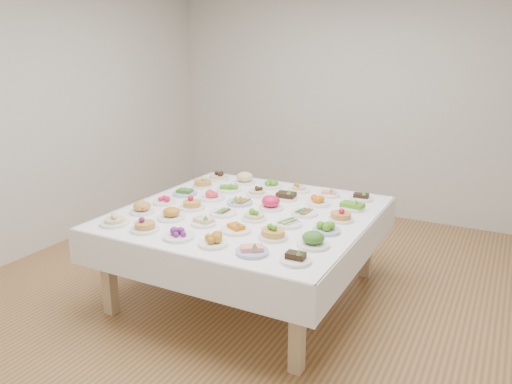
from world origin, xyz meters
The scene contains 38 objects.
room_envelope centered at (0.00, 0.00, 1.83)m, with size 5.02×5.02×2.81m.
display_table centered at (-0.10, -0.14, 0.68)m, with size 2.01×2.01×0.75m.
dish_0 centered at (-0.86, -0.90, 0.80)m, with size 0.22×0.22×0.11m.
dish_1 centered at (-0.56, -0.89, 0.81)m, with size 0.21×0.21×0.13m.
dish_2 centered at (-0.25, -0.90, 0.78)m, with size 0.22×0.22×0.09m.
dish_3 centered at (0.04, -0.89, 0.79)m, with size 0.20×0.20×0.09m.
dish_4 centered at (0.35, -0.89, 0.78)m, with size 0.22×0.22×0.09m.
dish_5 centered at (0.66, -0.88, 0.78)m, with size 0.21×0.21×0.09m.
dish_6 centered at (-0.85, -0.58, 0.80)m, with size 0.20×0.20×0.11m.
dish_7 centered at (-0.55, -0.59, 0.80)m, with size 0.22×0.22×0.11m.
dish_8 centered at (-0.25, -0.58, 0.79)m, with size 0.19×0.19×0.09m.
dish_9 centered at (0.05, -0.59, 0.78)m, with size 0.22×0.22×0.09m.
dish_10 centered at (0.35, -0.59, 0.81)m, with size 0.21×0.21×0.13m.
dish_11 centered at (0.66, -0.59, 0.81)m, with size 0.23×0.23×0.13m.
dish_12 centered at (-0.85, -0.29, 0.78)m, with size 0.20×0.20×0.08m.
dish_13 centered at (-0.55, -0.30, 0.82)m, with size 0.21×0.21×0.14m.
dish_14 centered at (-0.24, -0.30, 0.77)m, with size 0.22×0.22×0.05m.
dish_15 centered at (0.04, -0.29, 0.80)m, with size 0.21×0.21×0.11m.
dish_16 centered at (0.34, -0.29, 0.77)m, with size 0.20×0.20×0.05m.
dish_17 centered at (0.65, -0.29, 0.79)m, with size 0.21×0.21×0.09m.
dish_18 centered at (-0.85, 0.01, 0.79)m, with size 0.22×0.22×0.10m.
dish_19 centered at (-0.55, 0.01, 0.79)m, with size 0.23×0.23×0.09m.
dish_20 centered at (-0.26, 0.01, 0.77)m, with size 0.22×0.22×0.05m.
dish_21 centered at (0.04, 0.01, 0.80)m, with size 0.21×0.21×0.11m.
dish_22 centered at (0.35, 0.01, 0.77)m, with size 0.21×0.21×0.05m.
dish_23 centered at (0.66, 0.00, 0.80)m, with size 0.19×0.19×0.11m.
dish_24 centered at (-0.85, 0.31, 0.80)m, with size 0.20×0.19×0.12m.
dish_25 centered at (-0.56, 0.32, 0.79)m, with size 0.23×0.23×0.10m.
dish_26 centered at (-0.25, 0.30, 0.79)m, with size 0.20×0.20×0.10m.
dish_27 centered at (0.04, 0.32, 0.79)m, with size 0.20×0.20×0.10m.
dish_28 centered at (0.35, 0.31, 0.79)m, with size 0.21×0.21×0.09m.
dish_29 centered at (0.66, 0.32, 0.79)m, with size 0.20×0.20×0.10m.
dish_30 centered at (-0.86, 0.62, 0.81)m, with size 0.23×0.23×0.13m.
dish_31 centered at (-0.55, 0.62, 0.80)m, with size 0.20×0.20×0.11m.
dish_32 centered at (-0.25, 0.61, 0.78)m, with size 0.21×0.21×0.09m.
dish_33 centered at (0.04, 0.61, 0.79)m, with size 0.21×0.21×0.10m.
dish_34 centered at (0.34, 0.61, 0.78)m, with size 0.21×0.21×0.08m.
dish_35 centered at (0.64, 0.62, 0.78)m, with size 0.21×0.21×0.09m.
Camera 1 is at (1.81, -3.60, 2.08)m, focal length 35.00 mm.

